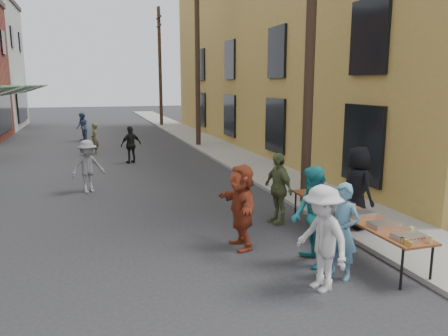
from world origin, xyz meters
TOP-DOWN VIEW (x-y plane):
  - ground at (0.00, 0.00)m, footprint 120.00×120.00m
  - sidewalk at (5.00, 15.00)m, footprint 2.20×60.00m
  - building_ochre at (11.10, 14.00)m, footprint 10.00×28.00m
  - utility_pole_near at (4.30, 3.00)m, footprint 0.26×0.26m
  - utility_pole_mid at (4.30, 15.00)m, footprint 0.26×0.26m
  - utility_pole_far at (4.30, 27.00)m, footprint 0.26×0.26m
  - serving_table at (3.69, -0.11)m, footprint 0.70×4.00m
  - catering_tray_sausage at (3.69, -1.76)m, footprint 0.50×0.33m
  - catering_tray_foil_b at (3.69, -1.11)m, footprint 0.50×0.33m
  - catering_tray_buns at (3.69, -0.41)m, footprint 0.50×0.33m
  - catering_tray_foil_d at (3.69, 0.29)m, footprint 0.50×0.33m
  - catering_tray_buns_end at (3.69, 0.99)m, footprint 0.50×0.33m
  - condiment_jar_a at (3.47, -2.06)m, footprint 0.07×0.07m
  - condiment_jar_b at (3.47, -1.96)m, footprint 0.07×0.07m
  - condiment_jar_c at (3.47, -1.86)m, footprint 0.07×0.07m
  - cup_stack at (3.89, -2.01)m, footprint 0.08×0.08m
  - guest_front_b at (2.73, -1.29)m, footprint 0.63×0.72m
  - guest_front_c at (2.50, -0.68)m, footprint 0.82×0.98m
  - guest_front_d at (2.18, -1.59)m, footprint 0.82×1.21m
  - guest_front_e at (2.94, 1.79)m, footprint 0.60×1.05m
  - guest_queue_back at (1.58, 0.53)m, footprint 0.52×1.60m
  - server at (4.35, 0.69)m, footprint 0.59×0.90m
  - passerby_left at (-1.33, 6.25)m, footprint 1.19×0.97m
  - passerby_mid at (0.41, 10.96)m, footprint 0.99×0.69m
  - passerby_right at (-1.00, 13.81)m, footprint 0.38×0.56m
  - passerby_far at (-1.57, 19.02)m, footprint 0.86×0.97m

SIDE VIEW (x-z plane):
  - ground at x=0.00m, z-range 0.00..0.00m
  - sidewalk at x=5.00m, z-range 0.00..0.10m
  - serving_table at x=3.69m, z-range 0.34..1.09m
  - passerby_right at x=-1.00m, z-range 0.00..1.47m
  - passerby_mid at x=0.41m, z-range 0.00..1.55m
  - catering_tray_sausage at x=3.69m, z-range 0.75..0.83m
  - catering_tray_foil_b at x=3.69m, z-range 0.75..0.83m
  - catering_tray_buns at x=3.69m, z-range 0.75..0.83m
  - catering_tray_foil_d at x=3.69m, z-range 0.75..0.83m
  - catering_tray_buns_end at x=3.69m, z-range 0.75..0.83m
  - condiment_jar_a at x=3.47m, z-range 0.75..0.83m
  - condiment_jar_b at x=3.47m, z-range 0.75..0.83m
  - condiment_jar_c at x=3.47m, z-range 0.75..0.83m
  - passerby_left at x=-1.33m, z-range 0.00..1.61m
  - cup_stack at x=3.89m, z-range 0.75..0.87m
  - guest_front_b at x=2.73m, z-range 0.00..1.65m
  - passerby_far at x=-1.57m, z-range 0.00..1.67m
  - guest_front_e at x=2.94m, z-range 0.00..1.69m
  - guest_queue_back at x=1.58m, z-range 0.00..1.72m
  - guest_front_d at x=2.18m, z-range 0.00..1.72m
  - guest_front_c at x=2.50m, z-range 0.00..1.83m
  - server at x=4.35m, z-range 0.10..1.93m
  - utility_pole_near at x=4.30m, z-range 0.00..9.00m
  - utility_pole_mid at x=4.30m, z-range 0.00..9.00m
  - utility_pole_far at x=4.30m, z-range 0.00..9.00m
  - building_ochre at x=11.10m, z-range 0.00..10.00m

